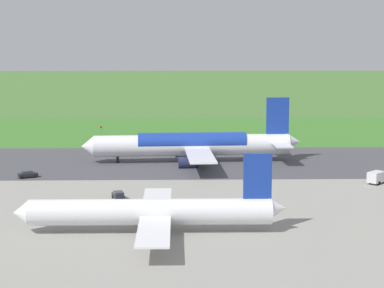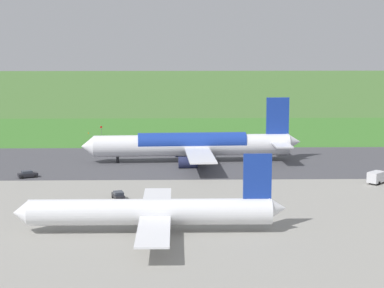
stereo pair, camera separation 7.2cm
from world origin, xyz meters
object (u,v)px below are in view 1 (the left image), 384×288
at_px(no_stopping_sign, 101,130).
at_px(traffic_cone_orange, 88,133).
at_px(airliner_main, 194,145).
at_px(airliner_parked_mid, 152,211).
at_px(service_car_followme, 118,195).
at_px(service_truck_baggage, 378,177).
at_px(service_car_ops, 28,174).

bearing_deg(no_stopping_sign, traffic_cone_orange, -28.85).
relative_size(airliner_main, no_stopping_sign, 19.76).
height_order(airliner_parked_mid, service_car_followme, airliner_parked_mid).
xyz_separation_m(airliner_main, airliner_parked_mid, (8.10, 60.44, -0.87)).
height_order(airliner_main, service_car_followme, airliner_main).
relative_size(airliner_parked_mid, service_truck_baggage, 7.57).
height_order(airliner_main, traffic_cone_orange, airliner_main).
bearing_deg(traffic_cone_orange, no_stopping_sign, 151.15).
bearing_deg(service_car_followme, airliner_main, -111.74).
xyz_separation_m(airliner_main, no_stopping_sign, (27.60, -45.94, -2.73)).
bearing_deg(service_car_ops, service_truck_baggage, 174.32).
bearing_deg(service_truck_baggage, service_car_followme, 13.63).
xyz_separation_m(service_truck_baggage, service_car_followme, (53.65, 13.00, -0.56)).
xyz_separation_m(airliner_main, service_car_followme, (15.30, 38.38, -3.51)).
distance_m(service_truck_baggage, no_stopping_sign, 97.13).
height_order(airliner_main, service_car_ops, airliner_main).
bearing_deg(service_truck_baggage, service_car_ops, -5.68).
bearing_deg(airliner_parked_mid, service_car_followme, -71.91).
xyz_separation_m(service_car_followme, no_stopping_sign, (12.30, -84.32, 0.78)).
distance_m(airliner_main, service_truck_baggage, 46.07).
bearing_deg(service_car_followme, service_truck_baggage, -166.37).
distance_m(airliner_main, traffic_cone_orange, 58.08).
xyz_separation_m(airliner_parked_mid, service_truck_baggage, (-46.44, -35.07, -2.07)).
bearing_deg(traffic_cone_orange, service_truck_baggage, 133.64).
height_order(airliner_parked_mid, service_car_ops, airliner_parked_mid).
bearing_deg(service_truck_baggage, no_stopping_sign, -47.24).
relative_size(airliner_main, service_car_ops, 11.85).
height_order(airliner_parked_mid, no_stopping_sign, airliner_parked_mid).
xyz_separation_m(service_car_ops, no_stopping_sign, (-9.30, -63.84, 0.78)).
distance_m(airliner_main, service_car_ops, 41.16).
distance_m(airliner_main, airliner_parked_mid, 60.98).
xyz_separation_m(service_car_followme, traffic_cone_orange, (16.63, -86.71, -0.57)).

